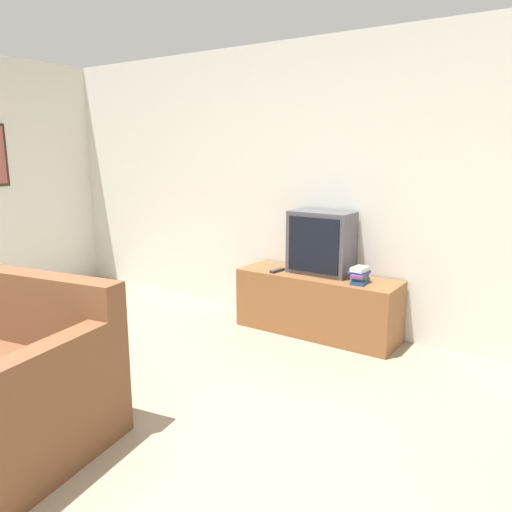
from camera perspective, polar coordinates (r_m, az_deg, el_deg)
name	(u,v)px	position (r m, az deg, el deg)	size (l,w,h in m)	color
wall_back	(299,186)	(4.75, 4.89, 8.00)	(9.00, 0.06, 2.60)	silver
tv_stand	(317,304)	(4.53, 6.97, -5.50)	(1.47, 0.45, 0.55)	brown
television	(321,243)	(4.47, 7.45, 1.53)	(0.56, 0.31, 0.56)	#4C4C51
book_stack	(360,275)	(4.23, 11.78, -2.19)	(0.15, 0.22, 0.14)	#23478E
remote_on_stand	(277,270)	(4.54, 2.46, -1.66)	(0.06, 0.18, 0.02)	#2D2D2D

